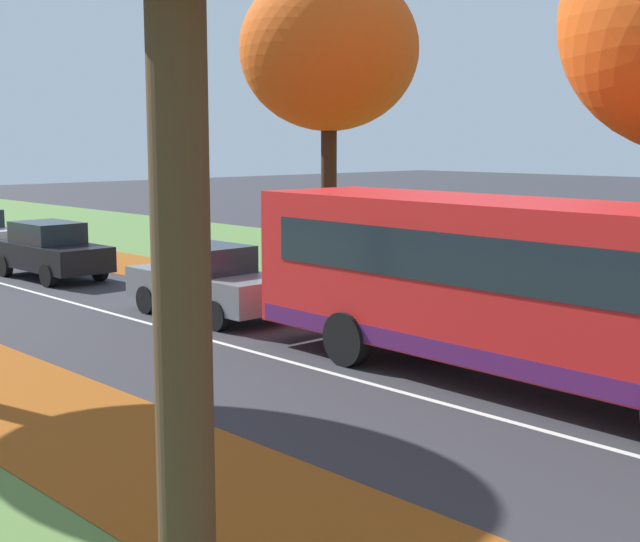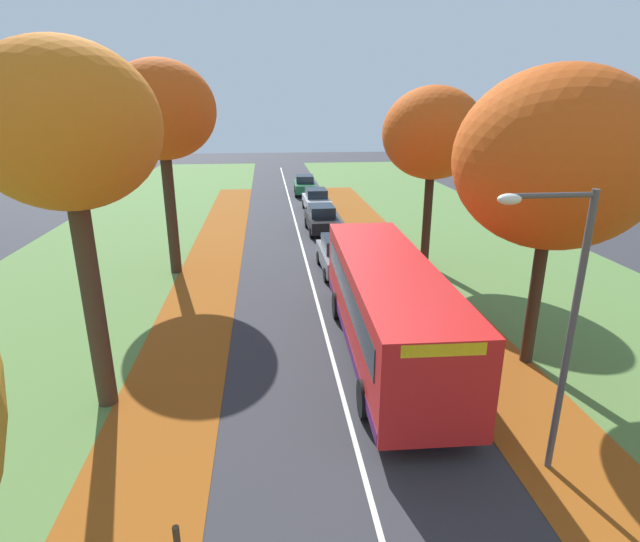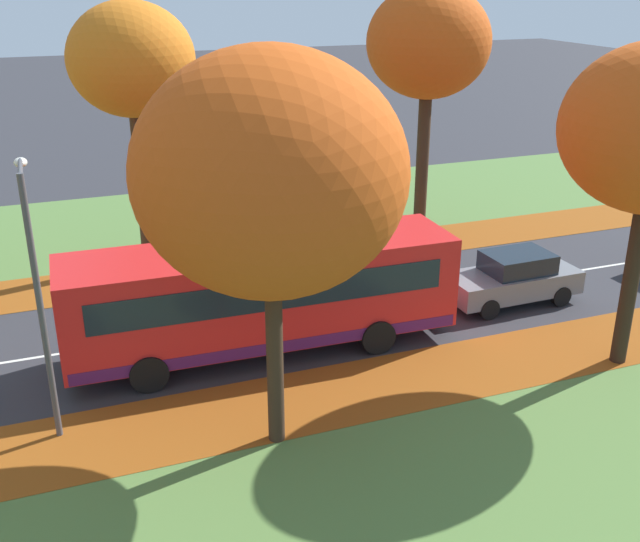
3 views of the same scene
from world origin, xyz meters
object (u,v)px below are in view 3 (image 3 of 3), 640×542
(tree_left_near, at_px, (132,62))
(tree_left_mid, at_px, (428,44))
(bus, at_px, (261,292))
(streetlamp_right, at_px, (36,275))
(car_grey_lead, at_px, (513,278))
(tree_right_near, at_px, (270,174))

(tree_left_near, relative_size, tree_left_mid, 0.95)
(tree_left_mid, height_order, bus, tree_left_mid)
(streetlamp_right, distance_m, car_grey_lead, 14.07)
(tree_right_near, bearing_deg, bus, 167.47)
(streetlamp_right, xyz_separation_m, bus, (-1.98, 5.43, -2.03))
(tree_right_near, distance_m, bus, 6.07)
(tree_left_mid, bearing_deg, tree_right_near, -39.31)
(tree_right_near, relative_size, bus, 0.81)
(tree_left_near, xyz_separation_m, tree_left_mid, (0.02, 10.77, 0.23))
(tree_left_near, bearing_deg, car_grey_lead, 52.95)
(streetlamp_right, height_order, car_grey_lead, streetlamp_right)
(tree_right_near, xyz_separation_m, bus, (-4.16, 0.92, -4.32))
(tree_left_near, xyz_separation_m, car_grey_lead, (7.57, 10.03, -6.08))
(tree_right_near, bearing_deg, tree_left_mid, 140.69)
(tree_left_near, relative_size, bus, 0.84)
(bus, height_order, car_grey_lead, bus)
(tree_left_near, relative_size, tree_right_near, 1.04)
(tree_right_near, bearing_deg, tree_left_near, -175.44)
(tree_left_mid, relative_size, streetlamp_right, 1.54)
(tree_right_near, distance_m, car_grey_lead, 11.36)
(streetlamp_right, bearing_deg, car_grey_lead, 99.45)
(streetlamp_right, bearing_deg, tree_right_near, 64.22)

